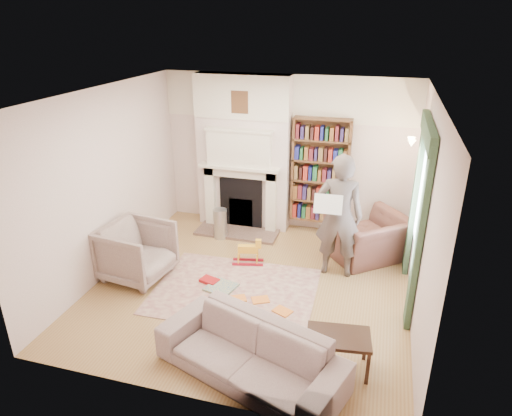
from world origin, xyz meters
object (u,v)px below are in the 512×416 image
(bookcase, at_px, (320,171))
(armchair_reading, at_px, (368,238))
(rocking_horse, at_px, (248,252))
(man_reading, at_px, (339,216))
(sofa, at_px, (250,353))
(coffee_table, at_px, (337,352))
(paraffin_heater, at_px, (220,224))
(armchair_left, at_px, (137,252))

(bookcase, xyz_separation_m, armchair_reading, (0.95, -0.80, -0.80))
(armchair_reading, xyz_separation_m, rocking_horse, (-1.83, -0.71, -0.16))
(man_reading, distance_m, rocking_horse, 1.58)
(bookcase, height_order, armchair_reading, bookcase)
(armchair_reading, bearing_deg, sofa, 31.15)
(sofa, bearing_deg, coffee_table, 42.77)
(armchair_reading, height_order, coffee_table, armchair_reading)
(armchair_reading, distance_m, sofa, 3.28)
(paraffin_heater, bearing_deg, bookcase, 24.61)
(bookcase, height_order, armchair_left, bookcase)
(armchair_left, relative_size, paraffin_heater, 1.71)
(sofa, relative_size, paraffin_heater, 3.85)
(armchair_reading, relative_size, armchair_left, 1.22)
(man_reading, bearing_deg, bookcase, -72.78)
(armchair_left, height_order, sofa, armchair_left)
(coffee_table, bearing_deg, rocking_horse, 122.53)
(sofa, distance_m, coffee_table, 0.99)
(man_reading, bearing_deg, coffee_table, 94.88)
(bookcase, bearing_deg, armchair_left, -135.49)
(armchair_left, distance_m, coffee_table, 3.36)
(sofa, xyz_separation_m, man_reading, (0.64, 2.49, 0.65))
(armchair_reading, distance_m, paraffin_heater, 2.58)
(paraffin_heater, height_order, rocking_horse, paraffin_heater)
(coffee_table, distance_m, paraffin_heater, 3.66)
(man_reading, bearing_deg, rocking_horse, 2.32)
(rocking_horse, bearing_deg, coffee_table, -62.92)
(armchair_reading, bearing_deg, coffee_table, 46.74)
(armchair_left, bearing_deg, coffee_table, -102.47)
(armchair_reading, distance_m, rocking_horse, 1.97)
(bookcase, bearing_deg, armchair_reading, -40.25)
(rocking_horse, bearing_deg, bookcase, 47.16)
(sofa, bearing_deg, paraffin_heater, 135.04)
(coffee_table, bearing_deg, man_reading, 90.10)
(armchair_left, distance_m, sofa, 2.73)
(man_reading, distance_m, paraffin_heater, 2.33)
(bookcase, distance_m, sofa, 3.99)
(armchair_left, xyz_separation_m, paraffin_heater, (0.75, 1.59, -0.15))
(sofa, bearing_deg, man_reading, 95.29)
(coffee_table, xyz_separation_m, rocking_horse, (-1.65, 1.99, -0.01))
(sofa, xyz_separation_m, rocking_horse, (-0.74, 2.38, -0.09))
(man_reading, distance_m, coffee_table, 2.25)
(bookcase, distance_m, armchair_left, 3.42)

